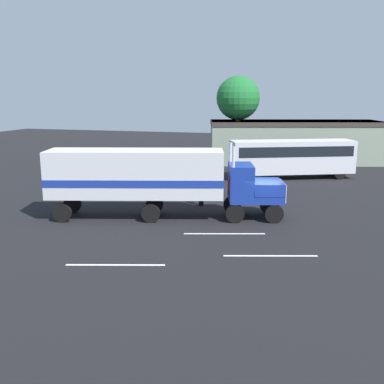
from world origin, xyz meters
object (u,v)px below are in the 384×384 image
Objects in this scene: semi_truck at (154,177)px; parked_bus at (292,155)px; tree_left at (238,98)px; person_bystander at (201,193)px; parked_car at (192,182)px.

semi_truck reaches higher than parked_bus.
parked_bus is 1.19× the size of tree_left.
person_bystander is at bearing 61.61° from semi_truck.
tree_left is at bearing 86.93° from parked_car.
tree_left reaches higher than person_bystander.
semi_truck is 3.07× the size of parked_car.
semi_truck is 17.40m from parked_bus.
parked_car is at bearing 88.33° from semi_truck.
parked_bus is at bearing 49.90° from parked_car.
person_bystander is 0.17× the size of tree_left.
person_bystander is at bearing -65.42° from parked_car.
person_bystander reaches higher than parked_car.
person_bystander is 19.79m from tree_left.
tree_left is (-0.96, 18.79, 6.12)m from person_bystander.
parked_car is at bearing 114.58° from person_bystander.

